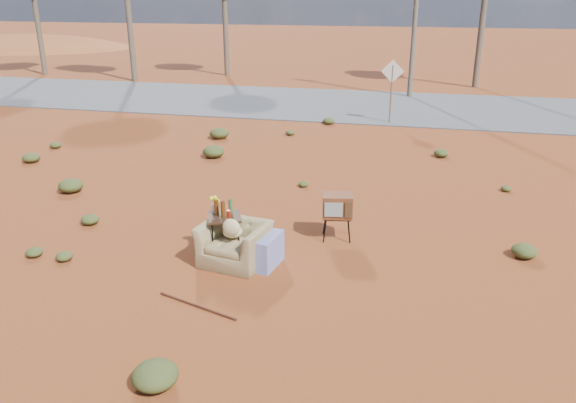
# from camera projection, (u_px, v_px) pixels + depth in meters

# --- Properties ---
(ground) EXTENTS (140.00, 140.00, 0.00)m
(ground) POSITION_uv_depth(u_px,v_px,m) (247.00, 276.00, 9.16)
(ground) COLOR brown
(ground) RESTS_ON ground
(highway) EXTENTS (140.00, 7.00, 0.04)m
(highway) POSITION_uv_depth(u_px,v_px,m) (357.00, 105.00, 22.81)
(highway) COLOR #565659
(highway) RESTS_ON ground
(dirt_mound) EXTENTS (26.00, 18.00, 2.00)m
(dirt_mound) POSITION_uv_depth(u_px,v_px,m) (24.00, 47.00, 46.62)
(dirt_mound) COLOR #9F5526
(dirt_mound) RESTS_ON ground
(armchair) EXTENTS (1.39, 0.87, 0.95)m
(armchair) POSITION_uv_depth(u_px,v_px,m) (240.00, 239.00, 9.46)
(armchair) COLOR olive
(armchair) RESTS_ON ground
(tv_unit) EXTENTS (0.61, 0.53, 0.88)m
(tv_unit) POSITION_uv_depth(u_px,v_px,m) (337.00, 206.00, 10.33)
(tv_unit) COLOR black
(tv_unit) RESTS_ON ground
(side_table) EXTENTS (0.71, 0.71, 1.09)m
(side_table) POSITION_uv_depth(u_px,v_px,m) (222.00, 214.00, 9.56)
(side_table) COLOR #341D12
(side_table) RESTS_ON ground
(rusty_bar) EXTENTS (1.37, 0.48, 0.04)m
(rusty_bar) POSITION_uv_depth(u_px,v_px,m) (197.00, 306.00, 8.27)
(rusty_bar) COLOR #511F15
(rusty_bar) RESTS_ON ground
(road_sign) EXTENTS (0.78, 0.06, 2.19)m
(road_sign) POSITION_uv_depth(u_px,v_px,m) (392.00, 80.00, 19.23)
(road_sign) COLOR brown
(road_sign) RESTS_ON ground
(scrub_patch) EXTENTS (17.49, 8.07, 0.33)m
(scrub_patch) POSITION_uv_depth(u_px,v_px,m) (269.00, 181.00, 13.30)
(scrub_patch) COLOR #464C21
(scrub_patch) RESTS_ON ground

